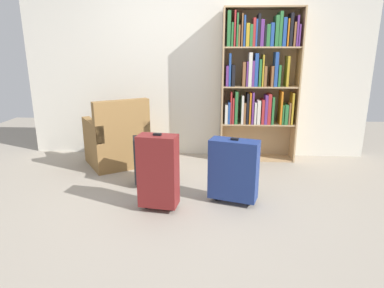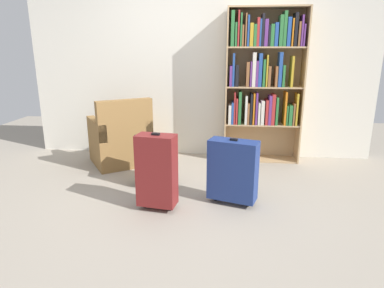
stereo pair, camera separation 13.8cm
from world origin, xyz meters
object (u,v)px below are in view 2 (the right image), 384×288
mug (164,160)px  suitcase_dark_red (157,171)px  suitcase_black (153,159)px  armchair (121,141)px  suitcase_navy_blue (233,170)px  bookshelf (263,78)px

mug → suitcase_dark_red: 1.37m
suitcase_black → mug: bearing=90.6°
armchair → mug: armchair is taller
suitcase_navy_blue → suitcase_dark_red: 0.75m
mug → suitcase_navy_blue: size_ratio=0.18×
bookshelf → suitcase_dark_red: bearing=-124.1°
suitcase_black → bookshelf: bearing=38.6°
suitcase_navy_blue → suitcase_dark_red: (-0.72, -0.20, 0.04)m
bookshelf → suitcase_navy_blue: bearing=-105.2°
bookshelf → suitcase_dark_red: bookshelf is taller
armchair → mug: size_ratio=8.09×
armchair → bookshelf: bearing=10.9°
bookshelf → mug: bearing=-165.9°
bookshelf → mug: (-1.29, -0.32, -1.09)m
bookshelf → suitcase_dark_red: (-1.11, -1.64, -0.74)m
mug → suitcase_dark_red: suitcase_dark_red is taller
suitcase_navy_blue → suitcase_black: bearing=154.9°
suitcase_black → armchair: bearing=131.0°
suitcase_dark_red → suitcase_black: bearing=105.9°
bookshelf → mug: 1.72m
armchair → suitcase_navy_blue: armchair is taller
suitcase_dark_red → mug: bearing=97.9°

